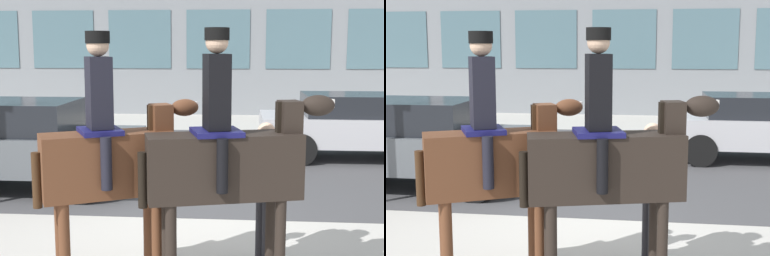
% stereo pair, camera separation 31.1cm
% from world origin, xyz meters
% --- Properties ---
extents(ground_plane, '(80.00, 80.00, 0.00)m').
position_xyz_m(ground_plane, '(0.00, 0.00, 0.00)').
color(ground_plane, '#B2AFA8').
extents(road_surface, '(23.18, 8.50, 0.01)m').
position_xyz_m(road_surface, '(0.00, 4.75, 0.00)').
color(road_surface, '#444447').
rests_on(road_surface, ground_plane).
extents(mounted_horse_lead, '(1.62, 1.00, 2.66)m').
position_xyz_m(mounted_horse_lead, '(-0.57, -1.86, 1.40)').
color(mounted_horse_lead, '#59331E').
rests_on(mounted_horse_lead, ground_plane).
extents(mounted_horse_companion, '(1.95, 0.81, 2.69)m').
position_xyz_m(mounted_horse_companion, '(0.62, -1.88, 1.41)').
color(mounted_horse_companion, black).
rests_on(mounted_horse_companion, ground_plane).
extents(pedestrian_bystander, '(0.76, 0.72, 1.67)m').
position_xyz_m(pedestrian_bystander, '(1.03, -1.11, 0.99)').
color(pedestrian_bystander, '#232328').
rests_on(pedestrian_bystander, ground_plane).
extents(street_car_near_lane, '(4.13, 1.92, 1.57)m').
position_xyz_m(street_car_near_lane, '(-3.10, 1.99, 0.83)').
color(street_car_near_lane, '#51565B').
rests_on(street_car_near_lane, ground_plane).
extents(street_car_far_lane, '(4.26, 1.91, 1.47)m').
position_xyz_m(street_car_far_lane, '(3.37, 5.15, 0.78)').
color(street_car_far_lane, '#B7B7BC').
rests_on(street_car_far_lane, ground_plane).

